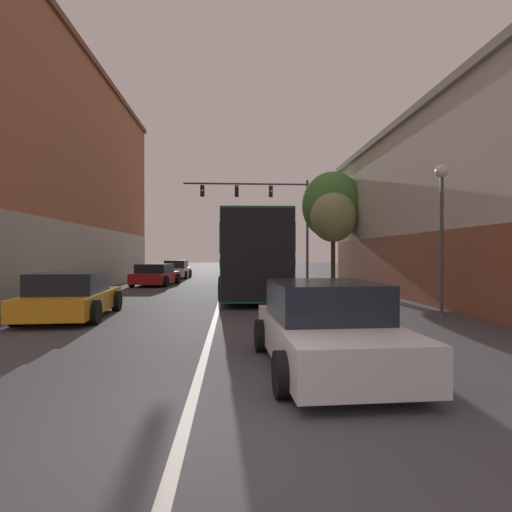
% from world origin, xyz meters
% --- Properties ---
extents(ground_plane, '(160.00, 160.00, 0.00)m').
position_xyz_m(ground_plane, '(0.00, 0.00, 0.00)').
color(ground_plane, '#424247').
extents(lane_center_line, '(0.14, 40.27, 0.01)m').
position_xyz_m(lane_center_line, '(0.00, 14.13, 0.00)').
color(lane_center_line, silver).
rests_on(lane_center_line, ground_plane).
extents(building_left_brick, '(7.24, 22.36, 11.67)m').
position_xyz_m(building_left_brick, '(-9.95, 16.90, 5.95)').
color(building_left_brick, '#A86647').
rests_on(building_left_brick, ground_plane).
extents(building_right_storefront, '(8.79, 19.11, 7.52)m').
position_xyz_m(building_right_storefront, '(11.69, 12.70, 3.88)').
color(building_right_storefront, beige).
rests_on(building_right_storefront, ground_plane).
extents(bus, '(3.05, 12.19, 3.41)m').
position_xyz_m(bus, '(1.47, 14.95, 1.92)').
color(bus, '#145133').
rests_on(bus, ground_plane).
extents(hatchback_foreground, '(2.23, 4.00, 1.38)m').
position_xyz_m(hatchback_foreground, '(2.03, 2.39, 0.65)').
color(hatchback_foreground, silver).
rests_on(hatchback_foreground, ground_plane).
extents(parked_car_left_near, '(1.98, 3.85, 1.36)m').
position_xyz_m(parked_car_left_near, '(-3.79, 26.61, 0.64)').
color(parked_car_left_near, silver).
rests_on(parked_car_left_near, ground_plane).
extents(parked_car_left_mid, '(2.53, 4.17, 1.26)m').
position_xyz_m(parked_car_left_mid, '(-4.03, 19.63, 0.61)').
color(parked_car_left_mid, red).
rests_on(parked_car_left_mid, ground_plane).
extents(parked_car_left_far, '(2.35, 4.18, 1.32)m').
position_xyz_m(parked_car_left_far, '(-4.12, 7.70, 0.63)').
color(parked_car_left_far, orange).
rests_on(parked_car_left_far, ground_plane).
extents(traffic_signal_gantry, '(8.89, 0.36, 7.11)m').
position_xyz_m(traffic_signal_gantry, '(2.94, 24.25, 5.30)').
color(traffic_signal_gantry, '#333338').
rests_on(traffic_signal_gantry, ground_plane).
extents(street_lamp, '(0.38, 0.38, 4.44)m').
position_xyz_m(street_lamp, '(6.56, 7.24, 2.93)').
color(street_lamp, '#47474C').
rests_on(street_lamp, ground_plane).
extents(street_tree_near, '(2.58, 2.32, 5.35)m').
position_xyz_m(street_tree_near, '(6.15, 18.20, 3.91)').
color(street_tree_near, '#4C3823').
rests_on(street_tree_near, ground_plane).
extents(street_tree_far, '(3.61, 3.25, 6.70)m').
position_xyz_m(street_tree_far, '(6.38, 19.28, 4.70)').
color(street_tree_far, '#4C3823').
rests_on(street_tree_far, ground_plane).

